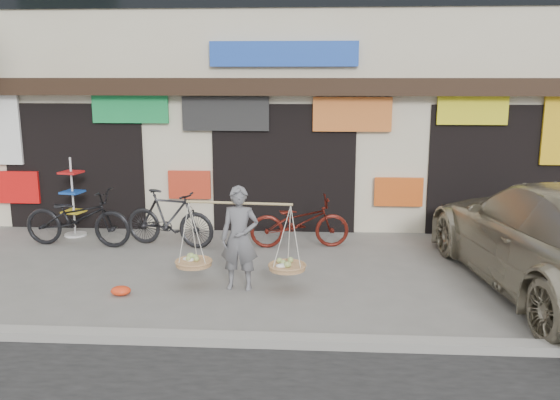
# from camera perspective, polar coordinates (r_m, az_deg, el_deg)

# --- Properties ---
(ground) EXTENTS (70.00, 70.00, 0.00)m
(ground) POSITION_cam_1_polar(r_m,az_deg,el_deg) (9.42, -0.89, -8.47)
(ground) COLOR slate
(ground) RESTS_ON ground
(kerb) EXTENTS (70.00, 0.25, 0.12)m
(kerb) POSITION_cam_1_polar(r_m,az_deg,el_deg) (7.56, -2.12, -13.32)
(kerb) COLOR gray
(kerb) RESTS_ON ground
(shophouse_block) EXTENTS (14.00, 6.32, 7.00)m
(shophouse_block) POSITION_cam_1_polar(r_m,az_deg,el_deg) (15.23, 1.02, 12.56)
(shophouse_block) COLOR beige
(shophouse_block) RESTS_ON ground
(street_vendor) EXTENTS (2.04, 0.66, 1.63)m
(street_vendor) POSITION_cam_1_polar(r_m,az_deg,el_deg) (9.19, -3.90, -4.09)
(street_vendor) COLOR slate
(street_vendor) RESTS_ON ground
(bike_0) EXTENTS (2.20, 0.92, 1.13)m
(bike_0) POSITION_cam_1_polar(r_m,az_deg,el_deg) (12.17, -18.89, -1.62)
(bike_0) COLOR black
(bike_0) RESTS_ON ground
(bike_1) EXTENTS (1.93, 0.96, 1.12)m
(bike_1) POSITION_cam_1_polar(r_m,az_deg,el_deg) (11.70, -10.60, -1.73)
(bike_1) COLOR black
(bike_1) RESTS_ON ground
(bike_2) EXTENTS (1.98, 0.90, 1.00)m
(bike_2) POSITION_cam_1_polar(r_m,az_deg,el_deg) (11.45, 1.89, -2.12)
(bike_2) COLOR #4E130D
(bike_2) RESTS_ON ground
(suv) EXTENTS (3.20, 6.25, 1.74)m
(suv) POSITION_cam_1_polar(r_m,az_deg,el_deg) (9.95, 25.35, -3.28)
(suv) COLOR #A8A087
(suv) RESTS_ON ground
(display_rack) EXTENTS (0.46, 0.46, 1.65)m
(display_rack) POSITION_cam_1_polar(r_m,az_deg,el_deg) (12.95, -19.27, -0.41)
(display_rack) COLOR silver
(display_rack) RESTS_ON ground
(red_bag) EXTENTS (0.31, 0.25, 0.14)m
(red_bag) POSITION_cam_1_polar(r_m,az_deg,el_deg) (9.43, -15.07, -8.42)
(red_bag) COLOR #F73C17
(red_bag) RESTS_ON ground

